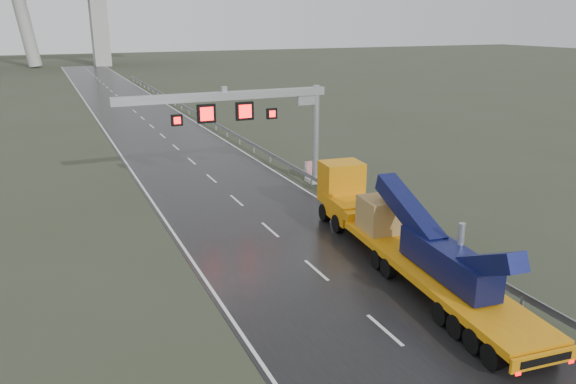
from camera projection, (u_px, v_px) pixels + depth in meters
name	position (u px, v px, depth m)	size (l,w,h in m)	color
ground	(358.00, 308.00, 23.80)	(400.00, 400.00, 0.00)	#323726
road	(163.00, 136.00, 58.77)	(11.00, 200.00, 0.02)	black
guardrail	(250.00, 143.00, 52.18)	(0.20, 140.00, 1.40)	gray
sign_gantry	(254.00, 112.00, 38.69)	(14.90, 1.20, 7.42)	#AAAAA6
heavy_haul_truck	(393.00, 228.00, 28.17)	(4.34, 18.36, 4.28)	#CA6E0B
exit_sign_pair	(353.00, 178.00, 37.27)	(1.36, 0.27, 2.34)	#94989C
striped_barrier	(310.00, 169.00, 43.49)	(0.69, 0.37, 1.17)	red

